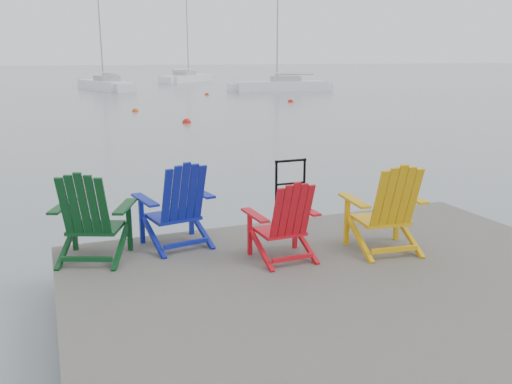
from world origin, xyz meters
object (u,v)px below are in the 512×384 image
object	(u,v)px
chair_yellow	(387,207)
buoy_b	(135,112)
buoy_d	(207,95)
sailboat_far	(282,87)
sailboat_near	(106,86)
buoy_c	(291,102)
handrail	(290,184)
sailboat_mid	(187,79)
chair_blue	(177,204)
chair_red	(285,220)
chair_green	(91,216)
buoy_a	(187,123)

from	to	relation	value
chair_yellow	buoy_b	world-z (taller)	chair_yellow
buoy_d	buoy_b	bearing A→B (deg)	-123.06
chair_yellow	sailboat_far	xyz separation A→B (m)	(15.29, 37.40, -0.70)
sailboat_near	buoy_c	world-z (taller)	sailboat_near
handrail	sailboat_mid	xyz separation A→B (m)	(12.56, 55.35, -0.69)
handrail	chair_blue	world-z (taller)	chair_blue
chair_red	sailboat_far	size ratio (longest dim) A/B	0.09
chair_green	sailboat_far	distance (m)	40.91
chair_blue	buoy_b	distance (m)	23.00
chair_red	buoy_a	size ratio (longest dim) A/B	2.44
chair_yellow	buoy_d	bearing A→B (deg)	84.12
buoy_b	chair_red	bearing A→B (deg)	-94.98
handrail	buoy_d	distance (m)	34.32
chair_green	sailboat_far	xyz separation A→B (m)	(18.62, 36.42, -0.69)
buoy_c	buoy_d	xyz separation A→B (m)	(-3.14, 8.31, 0.00)
chair_blue	buoy_a	bearing A→B (deg)	65.67
sailboat_mid	buoy_a	size ratio (longest dim) A/B	31.10
buoy_b	buoy_d	world-z (taller)	buoy_b
sailboat_far	chair_yellow	bearing A→B (deg)	165.11
buoy_d	chair_blue	bearing A→B (deg)	-106.89
chair_blue	chair_yellow	distance (m)	2.54
chair_red	chair_yellow	world-z (taller)	chair_yellow
sailboat_far	sailboat_near	bearing A→B (deg)	70.23
sailboat_mid	buoy_d	bearing A→B (deg)	-58.55
buoy_d	buoy_c	bearing A→B (deg)	-69.33
chair_red	buoy_b	bearing A→B (deg)	83.03
handrail	buoy_d	bearing A→B (deg)	75.69
chair_red	buoy_c	size ratio (longest dim) A/B	2.67
handrail	chair_green	bearing A→B (deg)	-167.67
handrail	buoy_a	bearing A→B (deg)	80.92
chair_blue	sailboat_far	bearing A→B (deg)	54.39
chair_green	buoy_a	size ratio (longest dim) A/B	2.73
sailboat_mid	buoy_d	world-z (taller)	sailboat_mid
chair_blue	chair_yellow	world-z (taller)	chair_yellow
chair_red	handrail	bearing A→B (deg)	60.72
chair_green	chair_blue	bearing A→B (deg)	29.25
sailboat_near	buoy_d	bearing A→B (deg)	-70.24
chair_green	buoy_a	world-z (taller)	chair_green
chair_red	sailboat_far	distance (m)	40.73
handrail	chair_yellow	xyz separation A→B (m)	(0.53, -1.59, 0.01)
chair_yellow	buoy_b	distance (m)	23.90
chair_blue	chair_red	size ratio (longest dim) A/B	1.13
sailboat_mid	chair_red	bearing A→B (deg)	-61.26
chair_green	chair_blue	size ratio (longest dim) A/B	0.99
handrail	chair_green	xyz separation A→B (m)	(-2.79, -0.61, 0.00)
handrail	chair_yellow	distance (m)	1.67
buoy_a	buoy_d	xyz separation A→B (m)	(5.87, 16.90, 0.00)
chair_green	buoy_c	distance (m)	29.34
buoy_a	buoy_c	distance (m)	12.44
sailboat_near	sailboat_mid	world-z (taller)	sailboat_mid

